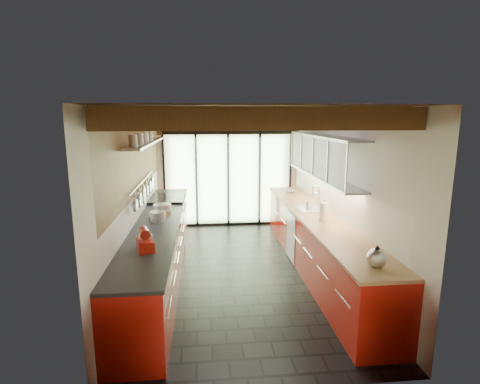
{
  "coord_description": "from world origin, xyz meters",
  "views": [
    {
      "loc": [
        -0.55,
        -5.74,
        2.5
      ],
      "look_at": [
        0.05,
        0.4,
        1.25
      ],
      "focal_mm": 28.0,
      "sensor_mm": 36.0,
      "label": 1
    }
  ],
  "objects_px": {
    "stand_mixer": "(145,241)",
    "paper_towel": "(324,212)",
    "kettle": "(377,257)",
    "bowl": "(291,191)",
    "soap_bottle": "(309,204)"
  },
  "relations": [
    {
      "from": "stand_mixer",
      "to": "bowl",
      "type": "bearing_deg",
      "value": 51.86
    },
    {
      "from": "bowl",
      "to": "stand_mixer",
      "type": "bearing_deg",
      "value": -128.14
    },
    {
      "from": "stand_mixer",
      "to": "paper_towel",
      "type": "relative_size",
      "value": 1.03
    },
    {
      "from": "stand_mixer",
      "to": "bowl",
      "type": "distance_m",
      "value": 4.11
    },
    {
      "from": "paper_towel",
      "to": "bowl",
      "type": "relative_size",
      "value": 1.54
    },
    {
      "from": "stand_mixer",
      "to": "soap_bottle",
      "type": "height_order",
      "value": "stand_mixer"
    },
    {
      "from": "stand_mixer",
      "to": "soap_bottle",
      "type": "distance_m",
      "value": 3.13
    },
    {
      "from": "kettle",
      "to": "soap_bottle",
      "type": "bearing_deg",
      "value": 90.0
    },
    {
      "from": "kettle",
      "to": "bowl",
      "type": "distance_m",
      "value": 4.0
    },
    {
      "from": "soap_bottle",
      "to": "bowl",
      "type": "relative_size",
      "value": 0.81
    },
    {
      "from": "stand_mixer",
      "to": "kettle",
      "type": "xyz_separation_m",
      "value": [
        2.54,
        -0.76,
        -0.0
      ]
    },
    {
      "from": "kettle",
      "to": "paper_towel",
      "type": "distance_m",
      "value": 1.8
    },
    {
      "from": "soap_bottle",
      "to": "stand_mixer",
      "type": "bearing_deg",
      "value": -144.16
    },
    {
      "from": "paper_towel",
      "to": "soap_bottle",
      "type": "relative_size",
      "value": 1.92
    },
    {
      "from": "stand_mixer",
      "to": "paper_towel",
      "type": "xyz_separation_m",
      "value": [
        2.54,
        1.04,
        0.03
      ]
    }
  ]
}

